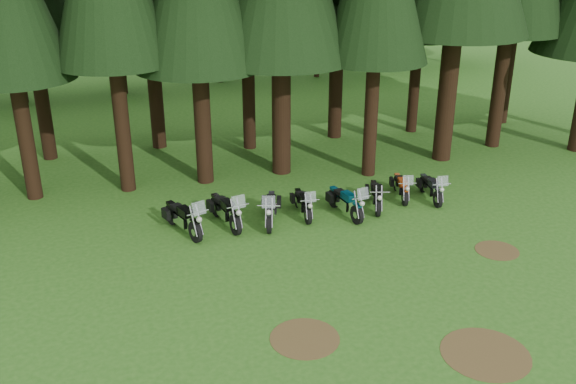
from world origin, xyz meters
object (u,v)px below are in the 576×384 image
object	(u,v)px
motorcycle_0	(183,219)
motorcycle_1	(226,212)
motorcycle_2	(270,210)
motorcycle_3	(303,204)
motorcycle_5	(376,196)
motorcycle_7	(431,189)
motorcycle_6	(401,187)
motorcycle_4	(345,203)

from	to	relation	value
motorcycle_0	motorcycle_1	size ratio (longest dim) A/B	0.99
motorcycle_2	motorcycle_3	world-z (taller)	motorcycle_2
motorcycle_1	motorcycle_5	bearing A→B (deg)	-12.87
motorcycle_2	motorcycle_0	bearing A→B (deg)	-163.15
motorcycle_5	motorcycle_7	distance (m)	2.31
motorcycle_0	motorcycle_2	size ratio (longest dim) A/B	1.05
motorcycle_0	motorcycle_5	bearing A→B (deg)	-19.29
motorcycle_1	motorcycle_3	size ratio (longest dim) A/B	1.17
motorcycle_0	motorcycle_3	bearing A→B (deg)	-17.63
motorcycle_3	motorcycle_5	world-z (taller)	motorcycle_3
motorcycle_2	motorcycle_6	xyz separation A→B (m)	(5.37, 0.52, -0.06)
motorcycle_3	motorcycle_2	bearing A→B (deg)	-165.84
motorcycle_0	motorcycle_6	xyz separation A→B (m)	(8.41, 0.36, -0.08)
motorcycle_3	motorcycle_7	size ratio (longest dim) A/B	0.98
motorcycle_5	motorcycle_7	bearing A→B (deg)	18.89
motorcycle_0	motorcycle_7	bearing A→B (deg)	-19.01
motorcycle_6	motorcycle_5	bearing A→B (deg)	-144.23
motorcycle_1	motorcycle_3	distance (m)	2.82
motorcycle_1	motorcycle_5	xyz separation A→B (m)	(5.61, -0.27, -0.07)
motorcycle_3	motorcycle_4	bearing A→B (deg)	-12.56
motorcycle_3	motorcycle_6	distance (m)	4.10
motorcycle_5	motorcycle_1	bearing A→B (deg)	-163.97
motorcycle_0	motorcycle_5	distance (m)	7.11
motorcycle_3	motorcycle_0	bearing A→B (deg)	-174.30
motorcycle_2	motorcycle_3	size ratio (longest dim) A/B	1.10
motorcycle_3	motorcycle_7	bearing A→B (deg)	3.15
motorcycle_4	motorcycle_5	size ratio (longest dim) A/B	1.13
motorcycle_4	motorcycle_7	distance (m)	3.65
motorcycle_0	motorcycle_6	distance (m)	8.42
motorcycle_1	motorcycle_6	size ratio (longest dim) A/B	1.20
motorcycle_6	motorcycle_2	bearing A→B (deg)	-159.42
motorcycle_1	motorcycle_5	distance (m)	5.62
motorcycle_0	motorcycle_7	size ratio (longest dim) A/B	1.13
motorcycle_3	motorcycle_7	world-z (taller)	motorcycle_7
motorcycle_3	motorcycle_7	xyz separation A→B (m)	(5.10, -0.17, 0.01)
motorcycle_2	motorcycle_5	bearing A→B (deg)	20.23
motorcycle_4	motorcycle_6	size ratio (longest dim) A/B	1.13
motorcycle_3	motorcycle_4	distance (m)	1.53
motorcycle_1	motorcycle_5	size ratio (longest dim) A/B	1.19
motorcycle_4	motorcycle_7	bearing A→B (deg)	-3.57
motorcycle_0	motorcycle_7	world-z (taller)	motorcycle_0
motorcycle_1	motorcycle_7	size ratio (longest dim) A/B	1.15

